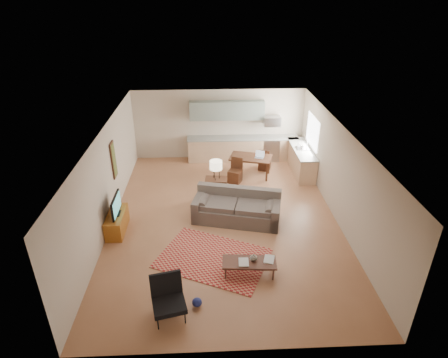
{
  "coord_description": "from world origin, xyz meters",
  "views": [
    {
      "loc": [
        -0.44,
        -9.23,
        6.08
      ],
      "look_at": [
        0.0,
        0.3,
        1.15
      ],
      "focal_mm": 30.0,
      "sensor_mm": 36.0,
      "label": 1
    }
  ],
  "objects_px": {
    "tv_credenza": "(117,222)",
    "dining_table": "(250,166)",
    "coffee_table": "(249,268)",
    "armchair": "(169,300)",
    "sofa": "(237,207)",
    "console_table": "(216,190)"
  },
  "relations": [
    {
      "from": "tv_credenza",
      "to": "dining_table",
      "type": "xyz_separation_m",
      "value": [
        4.06,
        3.23,
        0.09
      ]
    },
    {
      "from": "armchair",
      "to": "dining_table",
      "type": "height_order",
      "value": "armchair"
    },
    {
      "from": "coffee_table",
      "to": "dining_table",
      "type": "xyz_separation_m",
      "value": [
        0.59,
        5.19,
        0.17
      ]
    },
    {
      "from": "sofa",
      "to": "armchair",
      "type": "xyz_separation_m",
      "value": [
        -1.65,
        -3.51,
        -0.01
      ]
    },
    {
      "from": "console_table",
      "to": "dining_table",
      "type": "height_order",
      "value": "console_table"
    },
    {
      "from": "tv_credenza",
      "to": "dining_table",
      "type": "relative_size",
      "value": 0.82
    },
    {
      "from": "sofa",
      "to": "dining_table",
      "type": "relative_size",
      "value": 1.78
    },
    {
      "from": "dining_table",
      "to": "coffee_table",
      "type": "bearing_deg",
      "value": -80.72
    },
    {
      "from": "coffee_table",
      "to": "tv_credenza",
      "type": "xyz_separation_m",
      "value": [
        -3.47,
        1.95,
        0.08
      ]
    },
    {
      "from": "coffee_table",
      "to": "armchair",
      "type": "relative_size",
      "value": 1.45
    },
    {
      "from": "console_table",
      "to": "dining_table",
      "type": "bearing_deg",
      "value": 58.72
    },
    {
      "from": "tv_credenza",
      "to": "console_table",
      "type": "relative_size",
      "value": 1.5
    },
    {
      "from": "sofa",
      "to": "coffee_table",
      "type": "distance_m",
      "value": 2.34
    },
    {
      "from": "coffee_table",
      "to": "sofa",
      "type": "bearing_deg",
      "value": 96.87
    },
    {
      "from": "sofa",
      "to": "console_table",
      "type": "xyz_separation_m",
      "value": [
        -0.56,
        1.13,
        -0.06
      ]
    },
    {
      "from": "coffee_table",
      "to": "dining_table",
      "type": "relative_size",
      "value": 0.88
    },
    {
      "from": "coffee_table",
      "to": "armchair",
      "type": "height_order",
      "value": "armchair"
    },
    {
      "from": "coffee_table",
      "to": "console_table",
      "type": "height_order",
      "value": "console_table"
    },
    {
      "from": "sofa",
      "to": "console_table",
      "type": "relative_size",
      "value": 3.28
    },
    {
      "from": "tv_credenza",
      "to": "console_table",
      "type": "distance_m",
      "value": 3.17
    },
    {
      "from": "armchair",
      "to": "tv_credenza",
      "type": "xyz_separation_m",
      "value": [
        -1.7,
        3.14,
        -0.16
      ]
    },
    {
      "from": "coffee_table",
      "to": "tv_credenza",
      "type": "height_order",
      "value": "tv_credenza"
    }
  ]
}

